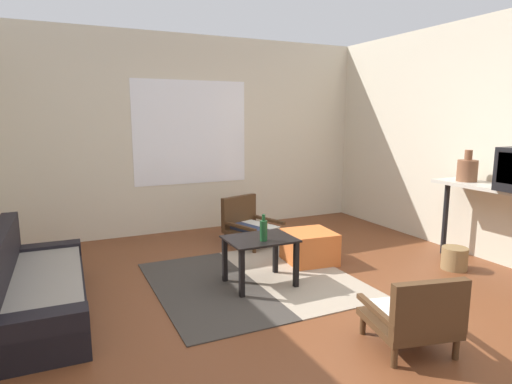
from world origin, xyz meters
name	(u,v)px	position (x,y,z in m)	size (l,w,h in m)	color
ground_plane	(301,314)	(0.00, 0.00, 0.00)	(7.80, 7.80, 0.00)	brown
far_wall_with_window	(190,135)	(0.00, 3.06, 1.35)	(5.60, 0.13, 2.70)	beige
side_wall_right	(499,140)	(2.66, 0.30, 1.35)	(0.12, 6.60, 2.70)	beige
area_rug	(253,280)	(-0.06, 0.84, 0.01)	(1.90, 1.90, 0.01)	#38332D
couch	(32,289)	(-1.99, 0.93, 0.22)	(0.73, 1.87, 0.69)	black
coffee_table	(260,248)	(-0.04, 0.72, 0.37)	(0.64, 0.50, 0.47)	black
armchair_by_window	(249,223)	(0.43, 2.01, 0.26)	(0.71, 0.75, 0.59)	#472D19
armchair_striped_foreground	(415,316)	(0.40, -0.82, 0.26)	(0.64, 0.64, 0.57)	#472D19
ottoman_orange	(309,247)	(0.75, 1.07, 0.18)	(0.51, 0.51, 0.35)	#D1662D
console_shelf	(503,198)	(2.36, -0.02, 0.79)	(0.41, 1.49, 0.90)	beige
clay_vase	(467,170)	(2.36, 0.43, 1.03)	(0.21, 0.21, 0.35)	brown
glass_bottle	(264,230)	(-0.04, 0.62, 0.57)	(0.07, 0.07, 0.25)	#194723
wicker_basket	(454,258)	(2.03, 0.23, 0.12)	(0.27, 0.27, 0.24)	olive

